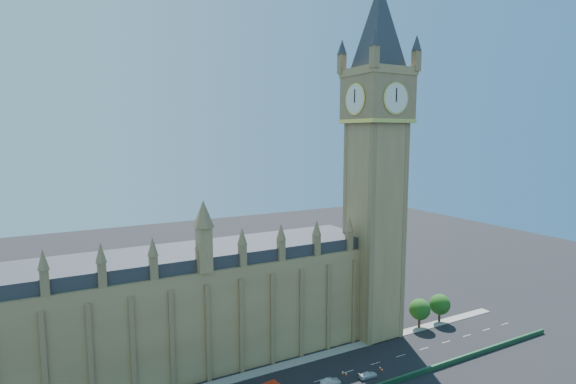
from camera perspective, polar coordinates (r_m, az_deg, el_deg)
name	(u,v)px	position (r m, az deg, el deg)	size (l,w,h in m)	color
palace_westminster	(129,318)	(111.12, -19.51, -14.88)	(120.00, 20.00, 28.00)	olive
elizabeth_tower	(376,136)	(121.86, 11.15, 6.94)	(20.59, 20.59, 105.00)	olive
kerb_north	(254,374)	(112.32, -4.36, -22.02)	(160.00, 3.00, 0.16)	gray
tree_east_near	(420,309)	(137.74, 16.42, -14.02)	(6.00, 6.00, 8.50)	#382619
tree_east_far	(440,304)	(143.18, 18.76, -13.28)	(6.00, 6.00, 8.50)	#382619
car_silver	(330,382)	(108.15, 5.42, -22.87)	(1.58, 4.52, 1.49)	#ABAEB3
car_white	(368,375)	(111.84, 10.15, -21.91)	(1.85, 4.56, 1.32)	silver
cone_a	(343,372)	(112.62, 6.96, -21.78)	(0.61, 0.61, 0.79)	black
cone_b	(380,368)	(115.84, 11.63, -21.03)	(0.51, 0.51, 0.71)	black
cone_c	(346,374)	(112.18, 7.39, -21.95)	(0.56, 0.56, 0.67)	black
cone_d	(382,370)	(115.09, 11.86, -21.23)	(0.57, 0.57, 0.72)	black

